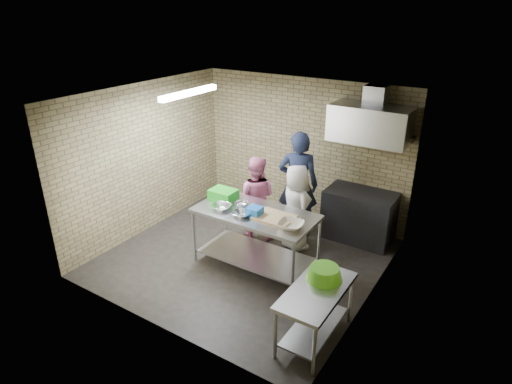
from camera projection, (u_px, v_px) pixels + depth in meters
floor at (245, 257)px, 7.26m from camera, size 4.20×4.20×0.00m
ceiling at (243, 96)px, 6.17m from camera, size 4.20×4.20×0.00m
back_wall at (302, 149)px, 8.26m from camera, size 4.20×0.06×2.70m
front_wall at (150, 237)px, 5.17m from camera, size 4.20×0.06×2.70m
left_wall at (147, 159)px, 7.75m from camera, size 0.06×4.00×2.70m
right_wall at (376, 216)px, 5.68m from camera, size 0.06×4.00×2.70m
prep_table at (255, 239)px, 6.87m from camera, size 1.91×0.95×0.95m
side_counter at (315, 314)px, 5.37m from camera, size 0.60×1.20×0.75m
stove at (359, 216)px, 7.69m from camera, size 1.20×0.70×0.90m
range_hood at (370, 124)px, 7.06m from camera, size 1.30×0.60×0.60m
hood_duct at (376, 95)px, 6.99m from camera, size 0.35×0.30×0.30m
wall_shelf at (390, 135)px, 7.13m from camera, size 0.80×0.20×0.04m
fluorescent_fixture at (189, 93)px, 6.69m from camera, size 0.10×1.25×0.08m
green_crate at (223, 195)px, 7.08m from camera, size 0.42×0.32×0.17m
blue_tub at (255, 211)px, 6.55m from camera, size 0.21×0.21×0.14m
cutting_board at (274, 217)px, 6.49m from camera, size 0.58×0.44×0.03m
mixing_bowl_a at (222, 207)px, 6.76m from camera, size 0.33×0.33×0.07m
mixing_bowl_b at (241, 204)px, 6.85m from camera, size 0.25×0.25×0.07m
mixing_bowl_c at (242, 214)px, 6.55m from camera, size 0.30×0.30×0.07m
ceramic_bowl at (291, 225)px, 6.20m from camera, size 0.40×0.40×0.09m
green_basin at (324, 273)px, 5.39m from camera, size 0.46×0.46×0.17m
bottle_red at (376, 126)px, 7.21m from camera, size 0.07×0.07×0.18m
man_navy at (298, 185)px, 7.64m from camera, size 0.82×0.68×1.94m
woman_pink at (255, 198)px, 7.64m from camera, size 0.90×0.80×1.52m
woman_white at (296, 207)px, 7.29m from camera, size 0.88×0.82×1.50m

